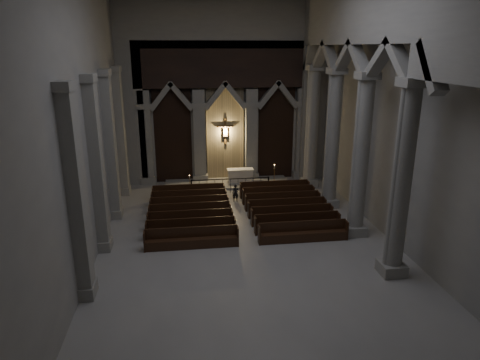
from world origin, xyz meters
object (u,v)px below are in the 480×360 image
Objects in this scene: candle_stand_left at (190,188)px; altar at (240,175)px; pews at (239,213)px; worshipper at (236,193)px; altar_rail at (230,183)px; candle_stand_right at (274,181)px.

altar is at bearing 22.89° from candle_stand_left.
worshipper reaches higher than pews.
altar is 0.35× the size of altar_rail.
worshipper is (-0.76, -3.47, -0.08)m from altar.
altar is at bearing 81.73° from pews.
altar_rail is 4.77× the size of worshipper.
worshipper is at bearing -102.38° from altar.
altar is 2.42m from candle_stand_right.
candle_stand_left is 5.37m from pews.
candle_stand_left is at bearing 118.95° from pews.
altar is 3.81m from candle_stand_left.
worshipper is at bearing -85.24° from altar_rail.
candle_stand_right is at bearing -26.19° from altar.
altar is 1.50× the size of candle_stand_left.
candle_stand_right reaches higher than worshipper.
altar is 2.05m from altar_rail.
altar is at bearing 153.81° from candle_stand_right.
candle_stand_left is at bearing -157.11° from altar.
candle_stand_left reaches higher than pews.
candle_stand_right is 1.50× the size of worshipper.
altar reaches higher than worshipper.
candle_stand_right is (3.06, 0.78, -0.23)m from altar_rail.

